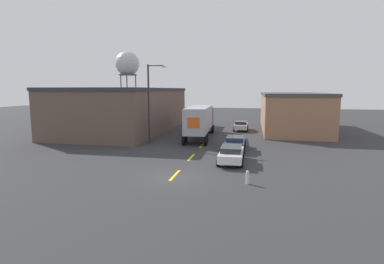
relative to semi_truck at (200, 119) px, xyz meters
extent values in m
plane|color=#333335|center=(1.11, -17.50, -2.35)|extent=(160.00, 160.00, 0.00)
cube|color=yellow|center=(1.11, -16.95, -2.35)|extent=(0.20, 2.68, 0.01)
cube|color=yellow|center=(1.11, -11.23, -2.35)|extent=(0.20, 2.68, 0.01)
cube|color=yellow|center=(1.11, -5.50, -2.35)|extent=(0.20, 2.68, 0.01)
cube|color=brown|center=(-11.89, 4.13, 0.57)|extent=(12.46, 23.44, 5.85)
cube|color=#333338|center=(-11.89, 4.13, 3.69)|extent=(12.66, 23.64, 0.40)
cube|color=#9E7051|center=(12.04, 10.04, 0.21)|extent=(8.29, 20.40, 5.13)
cube|color=#4C4742|center=(12.04, 10.04, 2.98)|extent=(8.49, 20.60, 0.40)
cube|color=navy|center=(-0.26, 4.89, -0.36)|extent=(2.45, 3.19, 3.00)
cube|color=#A8A8B2|center=(0.09, -1.59, 0.18)|extent=(2.91, 9.42, 2.88)
cube|color=#E55619|center=(0.34, -6.24, 0.18)|extent=(1.32, 0.10, 1.15)
cylinder|color=black|center=(0.92, 5.34, -1.86)|extent=(0.33, 1.01, 0.99)
cylinder|color=black|center=(-1.49, 5.21, -1.86)|extent=(0.33, 1.01, 0.99)
cylinder|color=black|center=(0.98, 4.11, -1.86)|extent=(0.33, 1.01, 0.99)
cylinder|color=black|center=(-1.42, 3.98, -1.86)|extent=(0.33, 1.01, 0.99)
cylinder|color=black|center=(1.42, -3.97, -1.86)|extent=(0.33, 1.01, 0.99)
cylinder|color=black|center=(-0.98, -4.10, -1.86)|extent=(0.33, 1.01, 0.99)
cylinder|color=black|center=(1.50, -5.37, -1.86)|extent=(0.33, 1.01, 0.99)
cylinder|color=black|center=(-0.91, -5.50, -1.86)|extent=(0.33, 1.01, 0.99)
cube|color=silver|center=(4.76, 7.63, -1.68)|extent=(1.86, 4.61, 0.65)
cube|color=#23282D|center=(4.76, 7.50, -1.15)|extent=(1.63, 2.40, 0.41)
cylinder|color=black|center=(5.69, 9.06, -2.00)|extent=(0.22, 0.70, 0.70)
cylinder|color=black|center=(3.83, 9.06, -2.00)|extent=(0.22, 0.70, 0.70)
cylinder|color=black|center=(5.69, 6.20, -2.00)|extent=(0.22, 0.70, 0.70)
cylinder|color=black|center=(3.83, 6.20, -2.00)|extent=(0.22, 0.70, 0.70)
cube|color=navy|center=(4.76, -7.11, -1.68)|extent=(1.86, 4.61, 0.65)
cube|color=#23282D|center=(4.76, -7.25, -1.15)|extent=(1.63, 2.40, 0.41)
cylinder|color=black|center=(5.69, -5.68, -2.00)|extent=(0.22, 0.70, 0.70)
cylinder|color=black|center=(3.83, -5.68, -2.00)|extent=(0.22, 0.70, 0.70)
cylinder|color=black|center=(5.69, -8.54, -2.00)|extent=(0.22, 0.70, 0.70)
cylinder|color=black|center=(3.83, -8.54, -2.00)|extent=(0.22, 0.70, 0.70)
cube|color=silver|center=(4.76, -12.43, -1.68)|extent=(1.86, 4.61, 0.65)
cube|color=#23282D|center=(4.76, -12.57, -1.15)|extent=(1.63, 2.40, 0.41)
cylinder|color=black|center=(5.69, -11.01, -2.00)|extent=(0.22, 0.70, 0.70)
cylinder|color=black|center=(3.83, -11.01, -2.00)|extent=(0.22, 0.70, 0.70)
cylinder|color=black|center=(5.69, -13.86, -2.00)|extent=(0.22, 0.70, 0.70)
cylinder|color=black|center=(3.83, -13.86, -2.00)|extent=(0.22, 0.70, 0.70)
cylinder|color=#47474C|center=(-23.59, 37.32, 2.66)|extent=(0.28, 0.28, 10.02)
cylinder|color=#47474C|center=(-26.85, 39.21, 2.66)|extent=(0.28, 0.28, 10.02)
cylinder|color=#47474C|center=(-26.85, 35.44, 2.66)|extent=(0.28, 0.28, 10.02)
cylinder|color=#4C4C51|center=(-25.76, 37.32, 7.47)|extent=(4.63, 4.63, 0.30)
sphere|color=#B7BCC6|center=(-25.76, 37.32, 10.30)|extent=(6.21, 6.21, 6.21)
cylinder|color=#2D2D30|center=(-4.99, -5.06, 2.02)|extent=(0.20, 0.20, 8.75)
cylinder|color=#2D2D30|center=(-4.08, -5.06, 6.24)|extent=(1.82, 0.11, 0.11)
ellipsoid|color=silver|center=(-3.17, -5.06, 6.14)|extent=(0.56, 0.32, 0.22)
cylinder|color=silver|center=(6.19, -17.94, -1.99)|extent=(0.22, 0.22, 0.74)
sphere|color=silver|center=(6.19, -17.94, -1.56)|extent=(0.20, 0.20, 0.20)
camera|label=1|loc=(6.40, -36.86, 3.67)|focal=28.00mm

